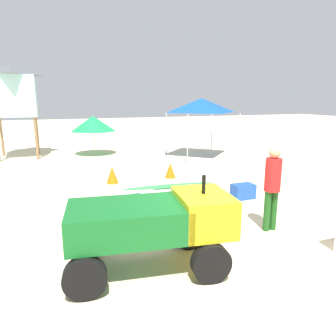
{
  "coord_description": "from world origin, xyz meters",
  "views": [
    {
      "loc": [
        -3.0,
        -4.46,
        2.66
      ],
      "look_at": [
        -0.25,
        2.73,
        0.96
      ],
      "focal_mm": 33.35,
      "sensor_mm": 36.0,
      "label": 1
    }
  ],
  "objects_px": {
    "lifeguard_near_center": "(272,183)",
    "lifeguard_tower": "(14,91)",
    "surfboard_pile": "(171,192)",
    "cooler_box": "(243,191)",
    "traffic_cone_far": "(170,170)",
    "beach_umbrella_left": "(93,123)",
    "utility_cart": "(154,223)",
    "traffic_cone_near": "(112,175)",
    "popup_canopy": "(202,105)"
  },
  "relations": [
    {
      "from": "lifeguard_near_center",
      "to": "traffic_cone_near",
      "type": "relative_size",
      "value": 3.15
    },
    {
      "from": "surfboard_pile",
      "to": "lifeguard_near_center",
      "type": "xyz_separation_m",
      "value": [
        1.17,
        -2.62,
        0.8
      ]
    },
    {
      "from": "lifeguard_near_center",
      "to": "lifeguard_tower",
      "type": "distance_m",
      "value": 12.33
    },
    {
      "from": "lifeguard_near_center",
      "to": "popup_canopy",
      "type": "relative_size",
      "value": 0.65
    },
    {
      "from": "lifeguard_near_center",
      "to": "beach_umbrella_left",
      "type": "bearing_deg",
      "value": 101.59
    },
    {
      "from": "cooler_box",
      "to": "utility_cart",
      "type": "bearing_deg",
      "value": -143.09
    },
    {
      "from": "utility_cart",
      "to": "beach_umbrella_left",
      "type": "distance_m",
      "value": 10.97
    },
    {
      "from": "lifeguard_near_center",
      "to": "traffic_cone_near",
      "type": "distance_m",
      "value": 5.43
    },
    {
      "from": "lifeguard_near_center",
      "to": "lifeguard_tower",
      "type": "height_order",
      "value": "lifeguard_tower"
    },
    {
      "from": "lifeguard_near_center",
      "to": "beach_umbrella_left",
      "type": "height_order",
      "value": "beach_umbrella_left"
    },
    {
      "from": "beach_umbrella_left",
      "to": "lifeguard_tower",
      "type": "bearing_deg",
      "value": 170.88
    },
    {
      "from": "utility_cart",
      "to": "lifeguard_tower",
      "type": "height_order",
      "value": "lifeguard_tower"
    },
    {
      "from": "surfboard_pile",
      "to": "beach_umbrella_left",
      "type": "bearing_deg",
      "value": 97.02
    },
    {
      "from": "traffic_cone_near",
      "to": "traffic_cone_far",
      "type": "distance_m",
      "value": 2.01
    },
    {
      "from": "lifeguard_tower",
      "to": "beach_umbrella_left",
      "type": "distance_m",
      "value": 3.69
    },
    {
      "from": "lifeguard_tower",
      "to": "traffic_cone_near",
      "type": "xyz_separation_m",
      "value": [
        3.12,
        -6.03,
        -2.75
      ]
    },
    {
      "from": "utility_cart",
      "to": "surfboard_pile",
      "type": "relative_size",
      "value": 1.05
    },
    {
      "from": "lifeguard_tower",
      "to": "traffic_cone_far",
      "type": "relative_size",
      "value": 7.86
    },
    {
      "from": "surfboard_pile",
      "to": "popup_canopy",
      "type": "distance_m",
      "value": 7.0
    },
    {
      "from": "lifeguard_tower",
      "to": "traffic_cone_near",
      "type": "height_order",
      "value": "lifeguard_tower"
    },
    {
      "from": "surfboard_pile",
      "to": "cooler_box",
      "type": "bearing_deg",
      "value": -18.99
    },
    {
      "from": "lifeguard_near_center",
      "to": "cooler_box",
      "type": "relative_size",
      "value": 2.92
    },
    {
      "from": "utility_cart",
      "to": "lifeguard_near_center",
      "type": "relative_size",
      "value": 1.55
    },
    {
      "from": "surfboard_pile",
      "to": "lifeguard_near_center",
      "type": "height_order",
      "value": "lifeguard_near_center"
    },
    {
      "from": "utility_cart",
      "to": "traffic_cone_near",
      "type": "bearing_deg",
      "value": 85.82
    },
    {
      "from": "utility_cart",
      "to": "traffic_cone_far",
      "type": "relative_size",
      "value": 5.11
    },
    {
      "from": "traffic_cone_near",
      "to": "cooler_box",
      "type": "height_order",
      "value": "traffic_cone_near"
    },
    {
      "from": "lifeguard_near_center",
      "to": "beach_umbrella_left",
      "type": "distance_m",
      "value": 10.57
    },
    {
      "from": "lifeguard_tower",
      "to": "cooler_box",
      "type": "xyz_separation_m",
      "value": [
        6.14,
        -8.9,
        -2.82
      ]
    },
    {
      "from": "surfboard_pile",
      "to": "lifeguard_near_center",
      "type": "bearing_deg",
      "value": -65.94
    },
    {
      "from": "traffic_cone_far",
      "to": "utility_cart",
      "type": "bearing_deg",
      "value": -113.91
    },
    {
      "from": "traffic_cone_far",
      "to": "traffic_cone_near",
      "type": "bearing_deg",
      "value": 179.7
    },
    {
      "from": "cooler_box",
      "to": "traffic_cone_far",
      "type": "bearing_deg",
      "value": 109.46
    },
    {
      "from": "beach_umbrella_left",
      "to": "traffic_cone_near",
      "type": "distance_m",
      "value": 5.64
    },
    {
      "from": "surfboard_pile",
      "to": "cooler_box",
      "type": "xyz_separation_m",
      "value": [
        1.86,
        -0.64,
        -0.01
      ]
    },
    {
      "from": "utility_cart",
      "to": "surfboard_pile",
      "type": "height_order",
      "value": "utility_cart"
    },
    {
      "from": "beach_umbrella_left",
      "to": "traffic_cone_near",
      "type": "relative_size",
      "value": 3.76
    },
    {
      "from": "surfboard_pile",
      "to": "traffic_cone_far",
      "type": "relative_size",
      "value": 4.86
    },
    {
      "from": "surfboard_pile",
      "to": "cooler_box",
      "type": "relative_size",
      "value": 4.29
    },
    {
      "from": "lifeguard_near_center",
      "to": "beach_umbrella_left",
      "type": "xyz_separation_m",
      "value": [
        -2.12,
        10.34,
        0.52
      ]
    },
    {
      "from": "beach_umbrella_left",
      "to": "traffic_cone_far",
      "type": "height_order",
      "value": "beach_umbrella_left"
    },
    {
      "from": "utility_cart",
      "to": "traffic_cone_far",
      "type": "distance_m",
      "value": 5.96
    },
    {
      "from": "traffic_cone_far",
      "to": "cooler_box",
      "type": "distance_m",
      "value": 3.03
    },
    {
      "from": "popup_canopy",
      "to": "traffic_cone_far",
      "type": "bearing_deg",
      "value": -130.58
    },
    {
      "from": "beach_umbrella_left",
      "to": "traffic_cone_far",
      "type": "relative_size",
      "value": 3.94
    },
    {
      "from": "utility_cart",
      "to": "traffic_cone_near",
      "type": "xyz_separation_m",
      "value": [
        0.4,
        5.44,
        -0.51
      ]
    },
    {
      "from": "lifeguard_tower",
      "to": "traffic_cone_far",
      "type": "xyz_separation_m",
      "value": [
        5.13,
        -6.04,
        -2.76
      ]
    },
    {
      "from": "lifeguard_near_center",
      "to": "beach_umbrella_left",
      "type": "relative_size",
      "value": 0.84
    },
    {
      "from": "popup_canopy",
      "to": "beach_umbrella_left",
      "type": "relative_size",
      "value": 1.3
    },
    {
      "from": "surfboard_pile",
      "to": "traffic_cone_near",
      "type": "xyz_separation_m",
      "value": [
        -1.15,
        2.23,
        0.07
      ]
    }
  ]
}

